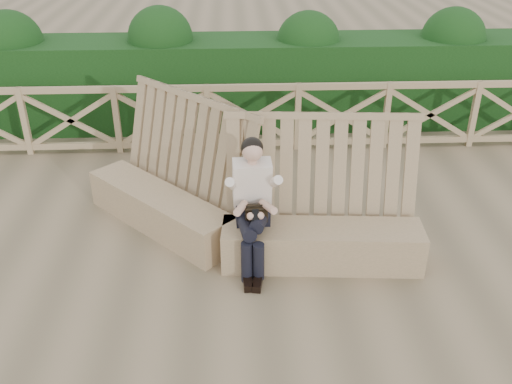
{
  "coord_description": "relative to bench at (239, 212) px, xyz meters",
  "views": [
    {
      "loc": [
        -0.32,
        -5.0,
        3.86
      ],
      "look_at": [
        -0.08,
        0.4,
        0.9
      ],
      "focal_mm": 40.0,
      "sensor_mm": 36.0,
      "label": 1
    }
  ],
  "objects": [
    {
      "name": "ground",
      "position": [
        0.26,
        -0.83,
        -0.41
      ],
      "size": [
        60.0,
        60.0,
        0.0
      ],
      "primitive_type": "plane",
      "color": "brown",
      "rests_on": "ground"
    },
    {
      "name": "bench",
      "position": [
        0.0,
        0.0,
        0.0
      ],
      "size": [
        4.02,
        2.36,
        1.61
      ],
      "rotation": [
        0.0,
        0.0,
        -0.37
      ],
      "color": "olive",
      "rests_on": "ground"
    },
    {
      "name": "woman",
      "position": [
        0.14,
        -0.43,
        0.39
      ],
      "size": [
        0.43,
        0.91,
        1.49
      ],
      "rotation": [
        0.0,
        0.0,
        0.05
      ],
      "color": "black",
      "rests_on": "ground"
    },
    {
      "name": "guardrail",
      "position": [
        0.26,
        2.67,
        0.15
      ],
      "size": [
        10.1,
        0.09,
        1.1
      ],
      "color": "#8B6D51",
      "rests_on": "ground"
    },
    {
      "name": "hedge",
      "position": [
        0.26,
        3.87,
        0.34
      ],
      "size": [
        12.0,
        1.2,
        1.5
      ],
      "primitive_type": "cube",
      "color": "black",
      "rests_on": "ground"
    }
  ]
}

